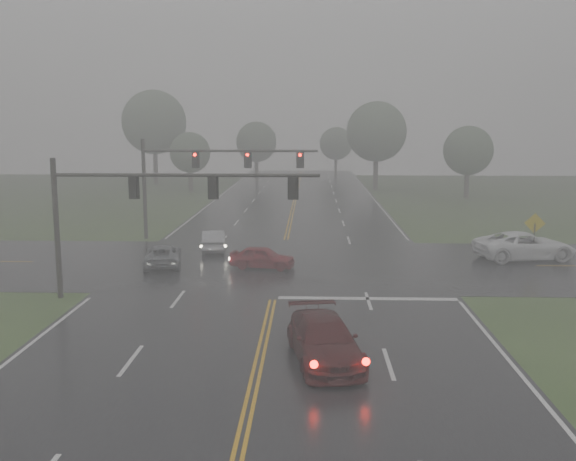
{
  "coord_description": "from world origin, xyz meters",
  "views": [
    {
      "loc": [
        1.79,
        -15.21,
        8.19
      ],
      "look_at": [
        0.65,
        16.0,
        3.02
      ],
      "focal_mm": 40.0,
      "sensor_mm": 36.0,
      "label": 1
    }
  ],
  "objects_px": {
    "sedan_red": "(262,268)",
    "sedan_silver": "(214,251)",
    "signal_gantry_near": "(137,200)",
    "sedan_maroon": "(324,361)",
    "pickup_white": "(524,259)",
    "signal_gantry_far": "(197,169)",
    "car_grey": "(163,266)"
  },
  "relations": [
    {
      "from": "sedan_red",
      "to": "pickup_white",
      "type": "relative_size",
      "value": 0.62
    },
    {
      "from": "signal_gantry_far",
      "to": "pickup_white",
      "type": "bearing_deg",
      "value": -16.92
    },
    {
      "from": "sedan_red",
      "to": "car_grey",
      "type": "xyz_separation_m",
      "value": [
        -5.89,
        0.48,
        0.0
      ]
    },
    {
      "from": "sedan_maroon",
      "to": "car_grey",
      "type": "xyz_separation_m",
      "value": [
        -9.16,
        15.07,
        0.0
      ]
    },
    {
      "from": "pickup_white",
      "to": "sedan_maroon",
      "type": "bearing_deg",
      "value": 133.88
    },
    {
      "from": "sedan_silver",
      "to": "car_grey",
      "type": "distance_m",
      "value": 5.13
    },
    {
      "from": "signal_gantry_near",
      "to": "signal_gantry_far",
      "type": "bearing_deg",
      "value": 90.05
    },
    {
      "from": "sedan_maroon",
      "to": "signal_gantry_near",
      "type": "height_order",
      "value": "signal_gantry_near"
    },
    {
      "from": "sedan_red",
      "to": "sedan_maroon",
      "type": "bearing_deg",
      "value": -157.43
    },
    {
      "from": "sedan_maroon",
      "to": "pickup_white",
      "type": "bearing_deg",
      "value": 44.17
    },
    {
      "from": "sedan_silver",
      "to": "signal_gantry_near",
      "type": "relative_size",
      "value": 0.33
    },
    {
      "from": "sedan_maroon",
      "to": "sedan_silver",
      "type": "height_order",
      "value": "sedan_maroon"
    },
    {
      "from": "sedan_maroon",
      "to": "signal_gantry_near",
      "type": "distance_m",
      "value": 12.63
    },
    {
      "from": "sedan_silver",
      "to": "signal_gantry_far",
      "type": "bearing_deg",
      "value": -76.27
    },
    {
      "from": "sedan_silver",
      "to": "car_grey",
      "type": "xyz_separation_m",
      "value": [
        -2.31,
        -4.59,
        0.0
      ]
    },
    {
      "from": "sedan_maroon",
      "to": "car_grey",
      "type": "bearing_deg",
      "value": 111.05
    },
    {
      "from": "signal_gantry_far",
      "to": "sedan_maroon",
      "type": "bearing_deg",
      "value": -70.33
    },
    {
      "from": "signal_gantry_near",
      "to": "signal_gantry_far",
      "type": "distance_m",
      "value": 16.12
    },
    {
      "from": "sedan_maroon",
      "to": "signal_gantry_near",
      "type": "relative_size",
      "value": 0.42
    },
    {
      "from": "sedan_red",
      "to": "sedan_silver",
      "type": "xyz_separation_m",
      "value": [
        -3.59,
        5.07,
        0.0
      ]
    },
    {
      "from": "sedan_maroon",
      "to": "sedan_silver",
      "type": "bearing_deg",
      "value": 98.98
    },
    {
      "from": "sedan_maroon",
      "to": "signal_gantry_near",
      "type": "bearing_deg",
      "value": 126.91
    },
    {
      "from": "sedan_red",
      "to": "pickup_white",
      "type": "bearing_deg",
      "value": -69.21
    },
    {
      "from": "pickup_white",
      "to": "signal_gantry_far",
      "type": "bearing_deg",
      "value": 62.56
    },
    {
      "from": "sedan_silver",
      "to": "signal_gantry_near",
      "type": "height_order",
      "value": "signal_gantry_near"
    },
    {
      "from": "sedan_maroon",
      "to": "signal_gantry_near",
      "type": "xyz_separation_m",
      "value": [
        -8.6,
        7.97,
        4.7
      ]
    },
    {
      "from": "sedan_silver",
      "to": "pickup_white",
      "type": "bearing_deg",
      "value": 166.17
    },
    {
      "from": "sedan_red",
      "to": "pickup_white",
      "type": "distance_m",
      "value": 16.18
    },
    {
      "from": "pickup_white",
      "to": "signal_gantry_near",
      "type": "xyz_separation_m",
      "value": [
        -21.22,
        -9.66,
        4.7
      ]
    },
    {
      "from": "car_grey",
      "to": "pickup_white",
      "type": "distance_m",
      "value": 21.93
    },
    {
      "from": "sedan_maroon",
      "to": "sedan_red",
      "type": "height_order",
      "value": "sedan_maroon"
    },
    {
      "from": "car_grey",
      "to": "signal_gantry_near",
      "type": "xyz_separation_m",
      "value": [
        0.57,
        -7.1,
        4.7
      ]
    }
  ]
}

